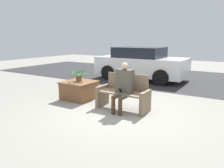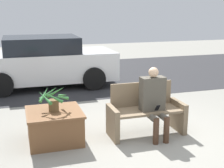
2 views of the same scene
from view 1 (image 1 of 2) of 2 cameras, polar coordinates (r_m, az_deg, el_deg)
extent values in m
plane|color=gray|center=(5.65, 1.96, -7.66)|extent=(30.00, 30.00, 0.00)
cube|color=#2D2D30|center=(10.86, 17.19, 1.37)|extent=(20.00, 6.00, 0.01)
cube|color=#7A664C|center=(6.22, -2.53, -3.01)|extent=(0.09, 0.58, 0.58)
cube|color=#7A664C|center=(5.61, 8.69, -4.80)|extent=(0.09, 0.58, 0.58)
cube|color=#7A664C|center=(5.84, 2.80, -2.26)|extent=(1.23, 0.53, 0.04)
cube|color=#7A664C|center=(6.02, 4.07, 0.58)|extent=(1.23, 0.04, 0.46)
cube|color=#4C473D|center=(5.69, 3.36, 0.75)|extent=(0.44, 0.22, 0.62)
sphere|color=tan|center=(5.61, 3.31, 4.71)|extent=(0.18, 0.18, 0.18)
cylinder|color=#4C473D|center=(5.65, 1.43, -3.11)|extent=(0.11, 0.41, 0.11)
cylinder|color=#4C473D|center=(5.55, 3.21, -3.39)|extent=(0.11, 0.41, 0.11)
cylinder|color=#472D1E|center=(5.53, 0.33, -5.51)|extent=(0.10, 0.10, 0.47)
cylinder|color=#472D1E|center=(5.43, 2.14, -5.84)|extent=(0.10, 0.10, 0.47)
cube|color=black|center=(5.54, 2.20, -1.68)|extent=(0.07, 0.09, 0.12)
cube|color=brown|center=(6.96, -8.56, -1.60)|extent=(0.90, 0.88, 0.56)
cube|color=brown|center=(6.91, -8.63, 0.50)|extent=(0.95, 0.93, 0.04)
cylinder|color=brown|center=(6.89, -8.66, 1.50)|extent=(0.18, 0.18, 0.21)
cone|color=#387F3D|center=(6.78, -7.37, 2.72)|extent=(0.14, 0.38, 0.16)
cone|color=#387F3D|center=(6.92, -7.51, 3.26)|extent=(0.34, 0.20, 0.24)
cone|color=#387F3D|center=(7.01, -8.28, 3.22)|extent=(0.36, 0.19, 0.21)
cone|color=#387F3D|center=(7.01, -9.18, 3.21)|extent=(0.23, 0.34, 0.22)
cone|color=#387F3D|center=(6.89, -10.11, 2.95)|extent=(0.23, 0.35, 0.20)
cone|color=#387F3D|center=(6.75, -9.76, 2.95)|extent=(0.36, 0.11, 0.23)
cone|color=#387F3D|center=(6.69, -8.54, 2.64)|extent=(0.30, 0.31, 0.18)
cube|color=silver|center=(10.25, 7.64, 4.68)|extent=(4.08, 1.80, 0.81)
cube|color=black|center=(10.23, 7.22, 8.26)|extent=(2.12, 1.66, 0.46)
cylinder|color=black|center=(9.00, 12.58, 1.63)|extent=(0.66, 0.18, 0.66)
cylinder|color=black|center=(10.70, 15.78, 3.06)|extent=(0.66, 0.18, 0.66)
cylinder|color=black|center=(10.10, -1.08, 3.01)|extent=(0.66, 0.18, 0.66)
cylinder|color=black|center=(11.64, 3.74, 4.17)|extent=(0.66, 0.18, 0.66)
camera|label=2|loc=(4.98, -60.51, 10.86)|focal=50.00mm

